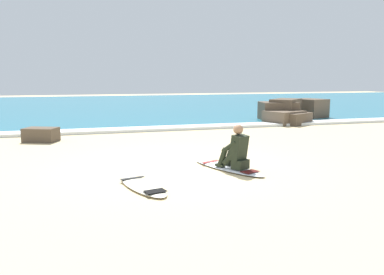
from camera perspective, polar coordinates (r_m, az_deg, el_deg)
The scene contains 8 objects.
ground_plane at distance 8.95m, azimuth -1.59°, elevation -4.21°, with size 80.00×80.00×0.00m, color #CCB584.
sea at distance 28.59m, azimuth -12.43°, elevation 4.57°, with size 80.00×28.00×0.10m, color teal.
breaking_foam at distance 15.04m, azimuth -8.05°, elevation 1.18°, with size 80.00×0.90×0.11m, color white.
surfboard_main at distance 8.72m, azimuth 5.22°, elevation -4.35°, with size 1.24×2.14×0.08m.
surfer_seated at distance 8.44m, azimuth 6.40°, elevation -2.02°, with size 0.62×0.77×0.95m.
surfboard_spare_near at distance 7.30m, azimuth -7.20°, elevation -6.95°, with size 0.91×1.79×0.08m.
rock_outcrop_distant at distance 18.55m, azimuth 14.03°, elevation 3.57°, with size 3.96×3.34×1.04m.
shoreline_rock at distance 13.26m, azimuth -21.06°, elevation 0.39°, with size 0.65×0.98×0.43m, color brown.
Camera 1 is at (-2.33, -8.41, 1.99)m, focal length 36.76 mm.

